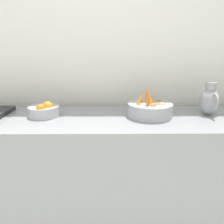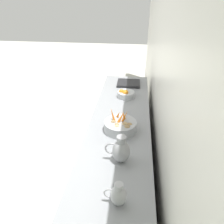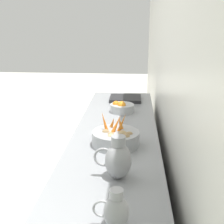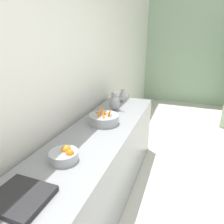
{
  "view_description": "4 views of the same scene",
  "coord_description": "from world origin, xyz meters",
  "px_view_note": "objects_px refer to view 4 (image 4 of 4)",
  "views": [
    {
      "loc": [
        -0.01,
        0.07,
        1.37
      ],
      "look_at": [
        -1.43,
        0.08,
        0.95
      ],
      "focal_mm": 33.56,
      "sensor_mm": 36.0,
      "label": 1
    },
    {
      "loc": [
        -1.66,
        2.28,
        2.2
      ],
      "look_at": [
        -1.43,
        0.3,
        1.06
      ],
      "focal_mm": 35.78,
      "sensor_mm": 36.0,
      "label": 2
    },
    {
      "loc": [
        -1.65,
        2.36,
        1.76
      ],
      "look_at": [
        -1.47,
        -0.06,
        1.0
      ],
      "focal_mm": 48.71,
      "sensor_mm": 36.0,
      "label": 3
    },
    {
      "loc": [
        -0.71,
        -1.57,
        1.8
      ],
      "look_at": [
        -1.42,
        0.34,
        1.05
      ],
      "focal_mm": 31.98,
      "sensor_mm": 36.0,
      "label": 4
    }
  ],
  "objects_px": {
    "orange_bowl": "(65,155)",
    "metal_pitcher_tall": "(114,102)",
    "metal_pitcher_short": "(123,96)",
    "vegetable_colander": "(104,119)"
  },
  "relations": [
    {
      "from": "orange_bowl",
      "to": "metal_pitcher_tall",
      "type": "xyz_separation_m",
      "value": [
        -0.03,
        1.26,
        0.07
      ]
    },
    {
      "from": "vegetable_colander",
      "to": "orange_bowl",
      "type": "xyz_separation_m",
      "value": [
        -0.01,
        -0.8,
        -0.01
      ]
    },
    {
      "from": "vegetable_colander",
      "to": "metal_pitcher_tall",
      "type": "distance_m",
      "value": 0.47
    },
    {
      "from": "vegetable_colander",
      "to": "metal_pitcher_tall",
      "type": "bearing_deg",
      "value": 95.02
    },
    {
      "from": "vegetable_colander",
      "to": "metal_pitcher_tall",
      "type": "relative_size",
      "value": 1.33
    },
    {
      "from": "orange_bowl",
      "to": "metal_pitcher_tall",
      "type": "height_order",
      "value": "metal_pitcher_tall"
    },
    {
      "from": "orange_bowl",
      "to": "metal_pitcher_short",
      "type": "xyz_separation_m",
      "value": [
        -0.05,
        1.69,
        0.04
      ]
    },
    {
      "from": "metal_pitcher_tall",
      "to": "metal_pitcher_short",
      "type": "xyz_separation_m",
      "value": [
        -0.02,
        0.43,
        -0.03
      ]
    },
    {
      "from": "vegetable_colander",
      "to": "orange_bowl",
      "type": "bearing_deg",
      "value": -90.57
    },
    {
      "from": "orange_bowl",
      "to": "metal_pitcher_short",
      "type": "distance_m",
      "value": 1.69
    }
  ]
}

